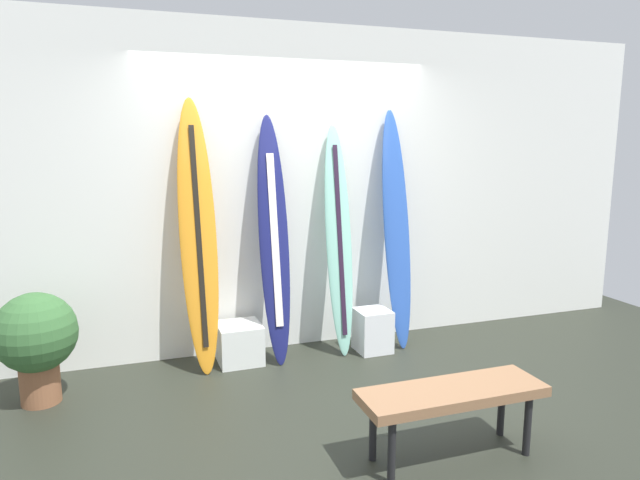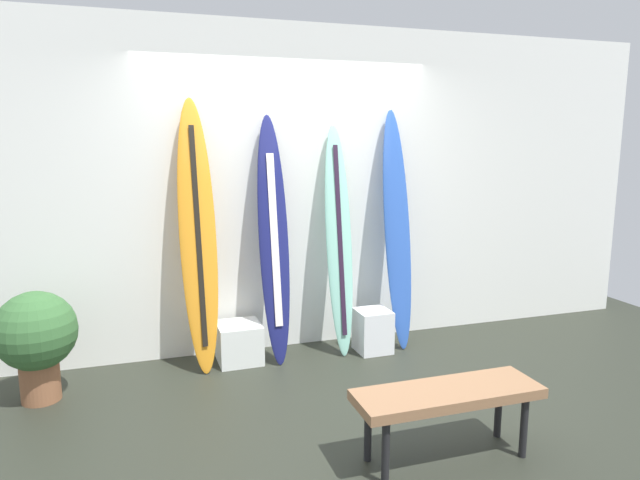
{
  "view_description": "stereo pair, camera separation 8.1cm",
  "coord_description": "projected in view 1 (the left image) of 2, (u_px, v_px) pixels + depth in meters",
  "views": [
    {
      "loc": [
        -1.31,
        -3.49,
        1.83
      ],
      "look_at": [
        0.21,
        0.95,
        0.99
      ],
      "focal_mm": 31.66,
      "sensor_mm": 36.0,
      "label": 1
    },
    {
      "loc": [
        -1.24,
        -3.52,
        1.83
      ],
      "look_at": [
        0.21,
        0.95,
        0.99
      ],
      "focal_mm": 31.66,
      "sensor_mm": 36.0,
      "label": 2
    }
  ],
  "objects": [
    {
      "name": "wall_back",
      "position": [
        285.0,
        189.0,
        4.96
      ],
      "size": [
        7.2,
        0.2,
        2.8
      ],
      "primitive_type": "cube",
      "color": "silver",
      "rests_on": "ground"
    },
    {
      "name": "display_block_center",
      "position": [
        239.0,
        343.0,
        4.69
      ],
      "size": [
        0.36,
        0.36,
        0.33
      ],
      "color": "silver",
      "rests_on": "ground"
    },
    {
      "name": "potted_plant",
      "position": [
        36.0,
        338.0,
        3.91
      ],
      "size": [
        0.56,
        0.56,
        0.79
      ],
      "color": "brown",
      "rests_on": "ground"
    },
    {
      "name": "bench",
      "position": [
        452.0,
        397.0,
        3.23
      ],
      "size": [
        1.1,
        0.35,
        0.43
      ],
      "color": "#8F6545",
      "rests_on": "ground"
    },
    {
      "name": "surfboard_seafoam",
      "position": [
        339.0,
        242.0,
        4.83
      ],
      "size": [
        0.25,
        0.45,
        1.97
      ],
      "color": "#89CDB8",
      "rests_on": "ground"
    },
    {
      "name": "ground",
      "position": [
        336.0,
        404.0,
        3.99
      ],
      "size": [
        8.0,
        8.0,
        0.04
      ],
      "primitive_type": "cube",
      "color": "#282B22"
    },
    {
      "name": "surfboard_navy",
      "position": [
        274.0,
        240.0,
        4.62
      ],
      "size": [
        0.25,
        0.45,
        2.04
      ],
      "color": "navy",
      "rests_on": "ground"
    },
    {
      "name": "surfboard_sunset",
      "position": [
        198.0,
        238.0,
        4.42
      ],
      "size": [
        0.31,
        0.45,
        2.16
      ],
      "color": "orange",
      "rests_on": "ground"
    },
    {
      "name": "surfboard_cobalt",
      "position": [
        397.0,
        231.0,
        4.99
      ],
      "size": [
        0.24,
        0.45,
        2.1
      ],
      "color": "#2C56B4",
      "rests_on": "ground"
    },
    {
      "name": "display_block_left",
      "position": [
        373.0,
        330.0,
        4.93
      ],
      "size": [
        0.29,
        0.29,
        0.37
      ],
      "color": "white",
      "rests_on": "ground"
    }
  ]
}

